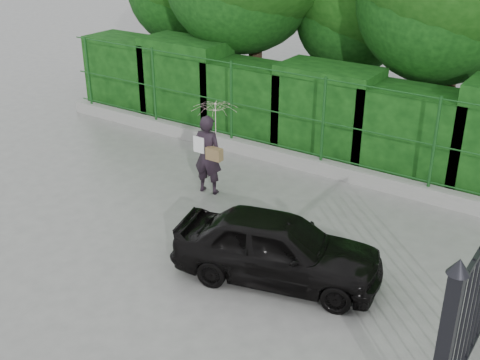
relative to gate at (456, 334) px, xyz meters
The scene contains 7 objects.
ground 4.81m from the gate, behind, with size 80.00×80.00×0.00m, color gray.
kerb 7.04m from the gate, 131.36° to the left, with size 14.00×0.25×0.30m, color #9E9E99.
fence 6.82m from the gate, 129.97° to the left, with size 14.13×0.06×1.80m.
hedge 7.65m from the gate, 125.48° to the left, with size 14.20×1.20×2.29m.
gate is the anchor object (origin of this frame).
woman 6.39m from the gate, 149.94° to the left, with size 0.91×0.90×1.89m.
car 3.31m from the gate, 155.46° to the left, with size 1.27×3.16×1.08m, color black.
Camera 1 is at (5.53, -6.13, 5.30)m, focal length 45.00 mm.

